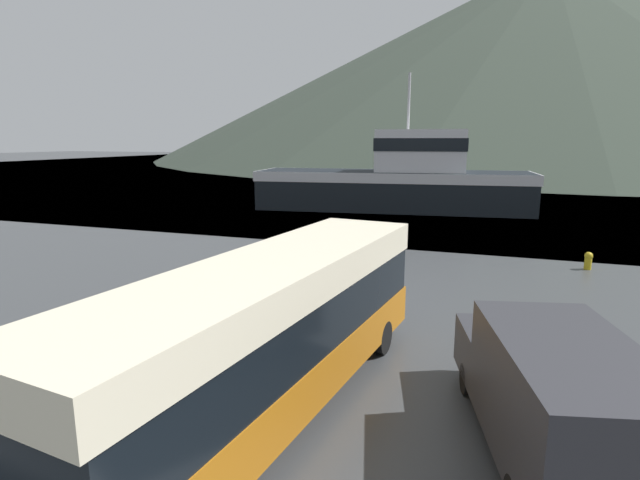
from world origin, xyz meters
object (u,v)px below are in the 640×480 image
at_px(delivery_van, 552,392).
at_px(fishing_boat, 398,180).
at_px(storage_bin, 232,295).
at_px(tour_bus, 273,328).

distance_m(delivery_van, fishing_boat, 33.07).
relative_size(fishing_boat, storage_bin, 15.43).
distance_m(tour_bus, fishing_boat, 32.22).
distance_m(fishing_boat, storage_bin, 27.31).
relative_size(tour_bus, delivery_van, 1.70).
bearing_deg(delivery_van, storage_bin, 139.03).
height_order(tour_bus, delivery_van, tour_bus).
distance_m(delivery_van, storage_bin, 10.13).
bearing_deg(tour_bus, storage_bin, 134.26).
bearing_deg(fishing_boat, delivery_van, -171.26).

